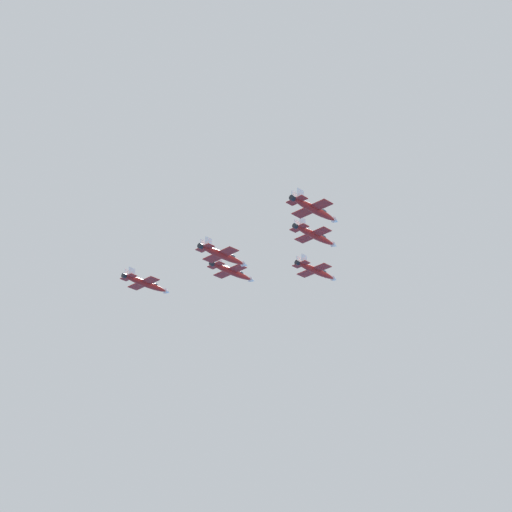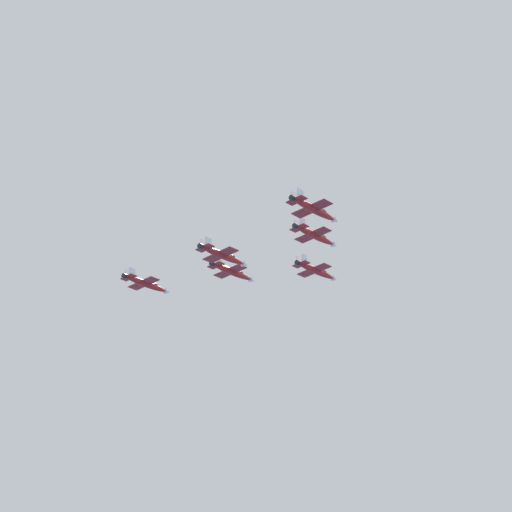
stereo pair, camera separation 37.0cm
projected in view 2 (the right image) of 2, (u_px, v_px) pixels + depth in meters
The scene contains 6 objects.
jet_lead at pixel (316, 271), 263.61m from camera, with size 12.06×15.70×3.72m.
jet_left_wingman at pixel (232, 272), 261.08m from camera, with size 12.05×15.52×3.69m.
jet_right_wingman at pixel (315, 235), 241.37m from camera, with size 11.87×15.24×3.62m.
jet_left_outer at pixel (146, 284), 257.09m from camera, with size 11.87×15.15×3.61m.
jet_right_outer at pixel (314, 209), 217.18m from camera, with size 12.01×15.24×3.63m.
jet_slot_rear at pixel (223, 255), 236.42m from camera, with size 11.82×15.39×3.64m.
Camera 2 is at (237.45, -86.27, 22.24)m, focal length 64.12 mm.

